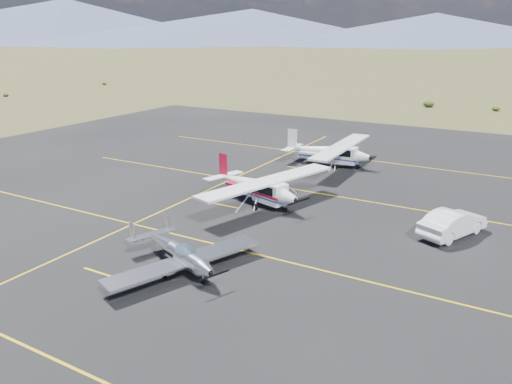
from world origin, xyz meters
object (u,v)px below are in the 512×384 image
Objects in this scene: aircraft_low_wing at (179,253)px; aircraft_cessna at (256,185)px; sedan at (453,223)px; aircraft_plain at (329,151)px.

aircraft_cessna reaches higher than aircraft_low_wing.
aircraft_low_wing is at bearing -64.29° from aircraft_cessna.
aircraft_low_wing is at bearing 69.08° from sedan.
sedan is (12.27, 0.60, -0.48)m from aircraft_cessna.
aircraft_plain reaches higher than sedan.
aircraft_plain is (0.44, 11.60, 0.01)m from aircraft_cessna.
aircraft_plain is 16.16m from sedan.
sedan is (11.84, -10.99, -0.49)m from aircraft_plain.
aircraft_low_wing is 15.22m from sedan.
aircraft_plain is 2.44× the size of sedan.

